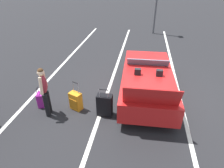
% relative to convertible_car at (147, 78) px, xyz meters
% --- Properties ---
extents(ground_plane, '(80.00, 80.00, 0.00)m').
position_rel_convertible_car_xyz_m(ground_plane, '(-0.20, -0.01, -0.59)').
color(ground_plane, black).
extents(lot_line_near, '(18.00, 0.12, 0.01)m').
position_rel_convertible_car_xyz_m(lot_line_near, '(-0.20, -1.26, -0.59)').
color(lot_line_near, silver).
rests_on(lot_line_near, ground_plane).
extents(lot_line_mid, '(18.00, 0.12, 0.01)m').
position_rel_convertible_car_xyz_m(lot_line_mid, '(-0.20, 1.44, -0.59)').
color(lot_line_mid, silver).
rests_on(lot_line_mid, ground_plane).
extents(lot_line_far, '(18.00, 0.12, 0.01)m').
position_rel_convertible_car_xyz_m(lot_line_far, '(-0.20, 4.14, -0.59)').
color(lot_line_far, silver).
rests_on(lot_line_far, ground_plane).
extents(convertible_car, '(4.21, 1.96, 1.53)m').
position_rel_convertible_car_xyz_m(convertible_car, '(0.00, 0.00, 0.00)').
color(convertible_car, red).
rests_on(convertible_car, ground_plane).
extents(suitcase_large_black, '(0.32, 0.49, 1.02)m').
position_rel_convertible_car_xyz_m(suitcase_large_black, '(-1.59, 1.28, -0.22)').
color(suitcase_large_black, black).
rests_on(suitcase_large_black, ground_plane).
extents(suitcase_medium_bright, '(0.38, 0.46, 1.01)m').
position_rel_convertible_car_xyz_m(suitcase_medium_bright, '(-1.46, 2.29, -0.28)').
color(suitcase_medium_bright, orange).
rests_on(suitcase_medium_bright, ground_plane).
extents(suitcase_small_carryon, '(0.38, 0.28, 0.71)m').
position_rel_convertible_car_xyz_m(suitcase_small_carryon, '(-1.50, 3.53, -0.34)').
color(suitcase_small_carryon, '#991E8C').
rests_on(suitcase_small_carryon, ground_plane).
extents(traveler_person, '(0.61, 0.28, 1.65)m').
position_rel_convertible_car_xyz_m(traveler_person, '(-1.86, 3.08, 0.34)').
color(traveler_person, black).
rests_on(traveler_person, ground_plane).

